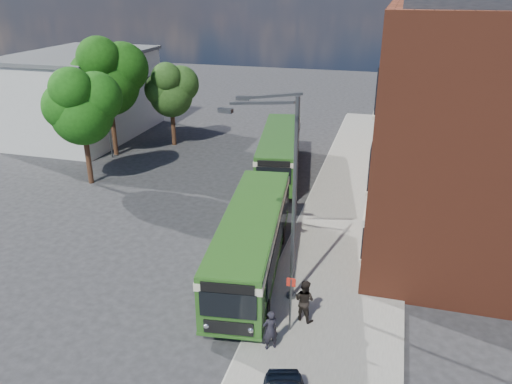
% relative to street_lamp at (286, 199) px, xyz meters
% --- Properties ---
extents(ground, '(120.00, 120.00, 0.00)m').
position_rel_street_lamp_xyz_m(ground, '(-4.84, 2.00, -4.79)').
color(ground, '#272729').
rests_on(ground, ground).
extents(pavement, '(6.00, 48.00, 0.15)m').
position_rel_street_lamp_xyz_m(pavement, '(2.16, 10.00, -4.72)').
color(pavement, gray).
rests_on(pavement, ground).
extents(kerb_line, '(0.12, 48.00, 0.01)m').
position_rel_street_lamp_xyz_m(kerb_line, '(-0.89, 10.00, -4.79)').
color(kerb_line, beige).
rests_on(kerb_line, ground).
extents(brick_office, '(12.10, 26.00, 14.20)m').
position_rel_street_lamp_xyz_m(brick_office, '(9.16, 14.00, 2.18)').
color(brick_office, maroon).
rests_on(brick_office, ground).
extents(white_building, '(9.40, 13.40, 7.30)m').
position_rel_street_lamp_xyz_m(white_building, '(-22.84, 20.00, -1.13)').
color(white_building, beige).
rests_on(white_building, ground).
extents(flagpole, '(0.95, 0.10, 9.00)m').
position_rel_street_lamp_xyz_m(flagpole, '(-17.29, 15.00, 0.15)').
color(flagpole, '#3D4043').
rests_on(flagpole, ground).
extents(street_lamp, '(2.96, 2.38, 9.00)m').
position_rel_street_lamp_xyz_m(street_lamp, '(0.00, 0.00, 0.00)').
color(street_lamp, '#3D4043').
rests_on(street_lamp, ground).
extents(bus_stop_sign, '(0.35, 0.08, 2.52)m').
position_rel_street_lamp_xyz_m(bus_stop_sign, '(0.76, -2.20, -3.28)').
color(bus_stop_sign, '#3D4043').
rests_on(bus_stop_sign, ground).
extents(bus_front, '(3.99, 11.66, 3.02)m').
position_rel_street_lamp_xyz_m(bus_front, '(-2.00, 1.89, -2.96)').
color(bus_front, '#2A5B1D').
rests_on(bus_front, ground).
extents(bus_rear, '(4.34, 11.48, 3.02)m').
position_rel_street_lamp_xyz_m(bus_rear, '(-3.76, 15.16, -2.96)').
color(bus_rear, '#28561D').
rests_on(bus_rear, ground).
extents(pedestrian_a, '(0.73, 0.68, 1.66)m').
position_rel_street_lamp_xyz_m(pedestrian_a, '(0.28, -3.46, -3.81)').
color(pedestrian_a, black).
rests_on(pedestrian_a, pavement).
extents(pedestrian_b, '(1.08, 0.96, 1.82)m').
position_rel_street_lamp_xyz_m(pedestrian_b, '(1.17, -1.39, -3.73)').
color(pedestrian_b, black).
rests_on(pedestrian_b, pavement).
extents(tree_left, '(4.76, 4.53, 8.04)m').
position_rel_street_lamp_xyz_m(tree_left, '(-15.84, 9.73, 0.67)').
color(tree_left, '#3B2315').
rests_on(tree_left, ground).
extents(tree_mid, '(5.52, 5.25, 9.32)m').
position_rel_street_lamp_xyz_m(tree_mid, '(-17.36, 15.68, 1.53)').
color(tree_mid, '#3B2315').
rests_on(tree_mid, ground).
extents(tree_right, '(4.16, 3.95, 7.02)m').
position_rel_street_lamp_xyz_m(tree_right, '(-13.94, 19.37, -0.03)').
color(tree_right, '#3B2315').
rests_on(tree_right, ground).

